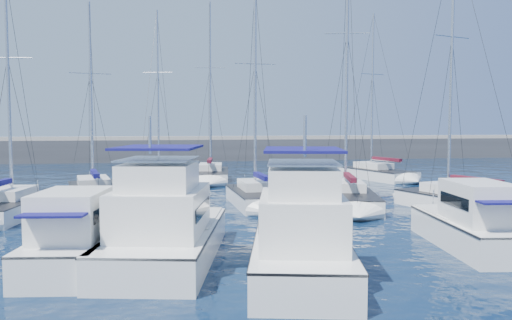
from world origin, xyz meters
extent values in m
plane|color=black|center=(0.00, 0.00, 0.00)|extent=(220.00, 220.00, 0.00)
cube|color=#424244|center=(0.00, 52.00, 1.00)|extent=(160.00, 6.00, 4.00)
cube|color=gray|center=(0.00, 52.00, 3.20)|extent=(160.00, 1.20, 0.50)
cube|color=silver|center=(-8.59, -1.29, 0.40)|extent=(3.40, 6.76, 1.60)
cube|color=#262628|center=(-8.59, -1.29, 1.15)|extent=(3.45, 6.77, 0.08)
cube|color=silver|center=(-8.71, -2.07, 2.00)|extent=(2.52, 3.28, 1.60)
cube|color=black|center=(-8.71, -2.07, 2.08)|extent=(2.48, 2.69, 0.45)
cube|color=#0F0D50|center=(-8.89, -3.24, 2.30)|extent=(2.25, 2.24, 0.07)
cube|color=silver|center=(-5.52, -0.91, 0.40)|extent=(5.28, 9.24, 1.60)
cube|color=#262628|center=(-5.52, -0.91, 1.15)|extent=(5.35, 9.26, 0.08)
cube|color=silver|center=(-5.76, -1.94, 2.00)|extent=(3.75, 4.57, 1.60)
cube|color=black|center=(-5.76, -1.94, 2.08)|extent=(3.64, 3.80, 0.45)
cube|color=silver|center=(-5.80, -2.14, 3.25)|extent=(2.92, 3.27, 0.90)
cube|color=#0F0D50|center=(-5.80, -2.14, 4.25)|extent=(3.29, 3.72, 0.08)
cube|color=silver|center=(-1.08, -3.47, 0.40)|extent=(4.94, 8.80, 1.60)
cube|color=#262628|center=(-1.08, -3.47, 1.15)|extent=(5.00, 8.81, 0.08)
cube|color=silver|center=(-1.32, -4.45, 2.00)|extent=(3.45, 4.36, 1.60)
cube|color=black|center=(-1.32, -4.45, 2.08)|extent=(3.32, 3.62, 0.45)
cube|color=silver|center=(-1.36, -4.65, 3.25)|extent=(2.67, 3.11, 0.90)
cube|color=#0F0D50|center=(-1.36, -4.65, 4.25)|extent=(3.02, 3.55, 0.08)
cube|color=silver|center=(6.62, -1.42, 0.40)|extent=(3.37, 7.12, 1.60)
cube|color=#262628|center=(6.62, -1.42, 1.15)|extent=(3.42, 7.13, 0.08)
cube|color=silver|center=(6.49, -2.25, 2.00)|extent=(2.47, 3.44, 1.60)
cube|color=black|center=(6.49, -2.25, 2.08)|extent=(2.41, 2.82, 0.45)
cube|color=#0F0D50|center=(6.30, -3.49, 2.30)|extent=(2.19, 2.35, 0.07)
cube|color=silver|center=(-14.11, 9.45, 0.30)|extent=(3.99, 7.71, 1.30)
cube|color=#262628|center=(-14.11, 9.45, 0.93)|extent=(4.05, 7.72, 0.06)
cube|color=silver|center=(-14.05, 9.91, 1.25)|extent=(2.38, 3.46, 0.55)
cylinder|color=silver|center=(-14.01, 10.18, 7.52)|extent=(0.18, 0.18, 12.13)
cube|color=silver|center=(-10.18, 14.59, 0.30)|extent=(4.54, 8.85, 1.30)
cube|color=#262628|center=(-10.18, 14.59, 0.93)|extent=(4.60, 8.86, 0.06)
cube|color=silver|center=(-10.28, 15.11, 1.25)|extent=(2.61, 3.99, 0.55)
cylinder|color=silver|center=(-10.34, 15.42, 7.31)|extent=(0.18, 0.18, 11.72)
cylinder|color=silver|center=(-9.94, 13.35, 1.80)|extent=(0.91, 4.16, 0.12)
cube|color=#0F0D50|center=(-9.92, 13.25, 1.95)|extent=(1.06, 3.79, 0.28)
cube|color=silver|center=(0.12, 10.71, 0.30)|extent=(3.08, 7.08, 1.30)
cube|color=#262628|center=(0.12, 10.71, 0.93)|extent=(3.14, 7.08, 0.06)
cube|color=silver|center=(0.11, 11.15, 1.25)|extent=(1.96, 3.11, 0.55)
cylinder|color=silver|center=(0.10, 11.41, 7.63)|extent=(0.18, 0.18, 12.36)
cylinder|color=silver|center=(0.15, 9.66, 1.80)|extent=(0.21, 3.51, 0.12)
cube|color=#0F0D50|center=(0.15, 9.56, 1.95)|extent=(0.43, 3.16, 0.28)
cube|color=silver|center=(5.53, 9.48, 0.30)|extent=(5.12, 9.02, 1.30)
cube|color=#262628|center=(5.53, 9.48, 0.93)|extent=(5.18, 9.04, 0.06)
cube|color=silver|center=(5.67, 9.99, 1.25)|extent=(2.88, 4.11, 0.55)
cylinder|color=silver|center=(5.75, 10.30, 9.19)|extent=(0.18, 0.18, 15.49)
cylinder|color=silver|center=(5.22, 8.24, 1.80)|extent=(1.18, 4.16, 0.12)
cube|color=#470E1B|center=(5.19, 8.14, 1.95)|extent=(1.29, 3.80, 0.28)
cube|color=silver|center=(11.33, 6.66, 0.30)|extent=(4.89, 8.01, 1.30)
cube|color=#262628|center=(11.33, 6.66, 0.93)|extent=(4.95, 8.02, 0.06)
cube|color=silver|center=(11.20, 7.11, 1.25)|extent=(2.75, 3.67, 0.55)
cylinder|color=silver|center=(11.12, 7.38, 8.75)|extent=(0.18, 0.18, 14.60)
cylinder|color=silver|center=(11.63, 5.58, 1.80)|extent=(1.12, 3.63, 0.12)
cube|color=#470E1B|center=(11.65, 5.48, 1.95)|extent=(1.24, 3.33, 0.28)
cube|color=silver|center=(-6.25, 26.21, 0.30)|extent=(5.17, 8.99, 1.30)
cube|color=#262628|center=(-6.25, 26.21, 0.93)|extent=(5.23, 9.00, 0.06)
cube|color=silver|center=(-6.10, 26.73, 1.25)|extent=(2.88, 4.10, 0.55)
cylinder|color=silver|center=(-6.02, 27.03, 8.42)|extent=(0.18, 0.18, 13.94)
cylinder|color=silver|center=(-6.59, 24.99, 1.80)|extent=(1.26, 4.12, 0.12)
cube|color=#0F0D50|center=(-6.62, 24.89, 1.95)|extent=(1.36, 3.78, 0.28)
cube|color=silver|center=(-1.46, 24.99, 0.30)|extent=(4.09, 8.29, 1.30)
cube|color=#262628|center=(-1.46, 24.99, 0.93)|extent=(4.15, 8.30, 0.06)
cube|color=silver|center=(-1.40, 25.48, 1.25)|extent=(2.44, 3.71, 0.55)
cylinder|color=silver|center=(-1.36, 25.78, 8.75)|extent=(0.18, 0.18, 14.60)
cylinder|color=silver|center=(-1.61, 23.81, 1.80)|extent=(0.63, 3.96, 0.12)
cube|color=#470E1B|center=(-1.63, 23.71, 1.95)|extent=(0.80, 3.60, 0.28)
cube|color=silver|center=(13.90, 23.64, 0.30)|extent=(5.07, 8.66, 1.30)
cube|color=#262628|center=(13.90, 23.64, 0.93)|extent=(5.13, 8.67, 0.06)
cube|color=silver|center=(13.76, 24.13, 1.25)|extent=(2.83, 3.96, 0.55)
cylinder|color=silver|center=(13.68, 24.43, 8.39)|extent=(0.18, 0.18, 13.88)
cylinder|color=silver|center=(14.22, 22.46, 1.80)|extent=(1.21, 3.96, 0.12)
cube|color=#470E1B|center=(14.25, 22.37, 1.95)|extent=(1.32, 3.63, 0.28)
camera|label=1|loc=(-5.67, -19.63, 5.02)|focal=35.00mm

